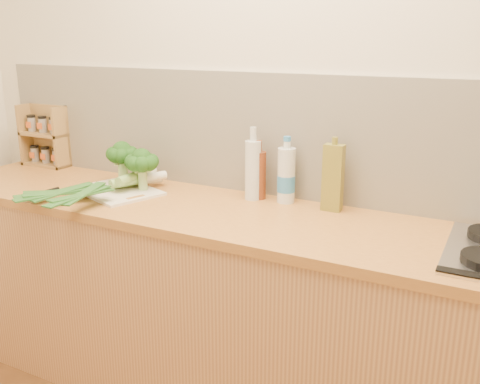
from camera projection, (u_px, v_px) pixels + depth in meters
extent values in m
plane|color=beige|center=(285.00, 106.00, 2.29)|extent=(3.50, 0.00, 3.50)
cube|color=silver|center=(283.00, 137.00, 2.32)|extent=(3.20, 0.02, 0.54)
cube|color=tan|center=(253.00, 319.00, 2.28)|extent=(3.20, 0.60, 0.86)
cube|color=#B97D36|center=(254.00, 219.00, 2.15)|extent=(3.20, 0.62, 0.04)
cube|color=white|center=(117.00, 191.00, 2.45)|extent=(0.46, 0.40, 0.01)
cylinder|color=#99BC6D|center=(123.00, 173.00, 2.55)|extent=(0.05, 0.05, 0.10)
sphere|color=#16350E|center=(122.00, 151.00, 2.52)|extent=(0.09, 0.09, 0.09)
sphere|color=#16350E|center=(129.00, 155.00, 2.51)|extent=(0.07, 0.07, 0.07)
sphere|color=#16350E|center=(131.00, 153.00, 2.54)|extent=(0.07, 0.07, 0.07)
sphere|color=#16350E|center=(126.00, 152.00, 2.57)|extent=(0.07, 0.07, 0.07)
sphere|color=#16350E|center=(118.00, 153.00, 2.56)|extent=(0.07, 0.07, 0.07)
sphere|color=#16350E|center=(113.00, 154.00, 2.53)|extent=(0.07, 0.07, 0.07)
sphere|color=#16350E|center=(115.00, 156.00, 2.49)|extent=(0.07, 0.07, 0.07)
sphere|color=#16350E|center=(122.00, 156.00, 2.49)|extent=(0.07, 0.07, 0.07)
cylinder|color=#99BC6D|center=(143.00, 181.00, 2.44)|extent=(0.04, 0.04, 0.08)
sphere|color=#16350E|center=(142.00, 159.00, 2.41)|extent=(0.10, 0.10, 0.10)
sphere|color=#16350E|center=(150.00, 163.00, 2.40)|extent=(0.07, 0.07, 0.07)
sphere|color=#16350E|center=(151.00, 161.00, 2.43)|extent=(0.07, 0.07, 0.07)
sphere|color=#16350E|center=(146.00, 160.00, 2.46)|extent=(0.07, 0.07, 0.07)
sphere|color=#16350E|center=(137.00, 160.00, 2.45)|extent=(0.07, 0.07, 0.07)
sphere|color=#16350E|center=(132.00, 162.00, 2.42)|extent=(0.07, 0.07, 0.07)
sphere|color=#16350E|center=(134.00, 164.00, 2.39)|extent=(0.07, 0.07, 0.07)
sphere|color=#16350E|center=(142.00, 164.00, 2.38)|extent=(0.07, 0.07, 0.07)
cylinder|color=white|center=(150.00, 180.00, 2.54)|extent=(0.10, 0.12, 0.04)
cylinder|color=#85B359|center=(125.00, 183.00, 2.48)|extent=(0.11, 0.14, 0.04)
cube|color=#194619|center=(60.00, 192.00, 2.34)|extent=(0.24, 0.25, 0.02)
cube|color=#194619|center=(55.00, 192.00, 2.33)|extent=(0.23, 0.31, 0.01)
cube|color=#194619|center=(62.00, 191.00, 2.34)|extent=(0.15, 0.28, 0.02)
cylinder|color=white|center=(153.00, 177.00, 2.51)|extent=(0.09, 0.13, 0.04)
cylinder|color=#85B359|center=(127.00, 182.00, 2.43)|extent=(0.10, 0.16, 0.04)
cube|color=#194619|center=(60.00, 193.00, 2.25)|extent=(0.21, 0.27, 0.02)
cube|color=#194619|center=(55.00, 194.00, 2.24)|extent=(0.19, 0.33, 0.01)
cube|color=#194619|center=(62.00, 192.00, 2.26)|extent=(0.11, 0.28, 0.02)
cylinder|color=white|center=(146.00, 172.00, 2.53)|extent=(0.04, 0.12, 0.04)
cylinder|color=#85B359|center=(129.00, 178.00, 2.42)|extent=(0.04, 0.15, 0.04)
cube|color=#194619|center=(82.00, 195.00, 2.17)|extent=(0.10, 0.30, 0.02)
cube|color=#194619|center=(79.00, 196.00, 2.15)|extent=(0.05, 0.34, 0.01)
cube|color=#194619|center=(84.00, 193.00, 2.17)|extent=(0.10, 0.28, 0.02)
cube|color=silver|center=(74.00, 187.00, 2.53)|extent=(0.06, 0.17, 0.00)
cylinder|color=black|center=(48.00, 192.00, 2.42)|extent=(0.04, 0.11, 0.02)
cube|color=#A07B44|center=(50.00, 135.00, 2.94)|extent=(0.28, 0.02, 0.33)
cube|color=#A07B44|center=(47.00, 164.00, 2.95)|extent=(0.28, 0.11, 0.02)
cube|color=#A07B44|center=(44.00, 134.00, 2.90)|extent=(0.28, 0.11, 0.02)
cube|color=#A07B44|center=(27.00, 134.00, 2.96)|extent=(0.02, 0.11, 0.33)
cube|color=#A07B44|center=(62.00, 138.00, 2.85)|extent=(0.02, 0.11, 0.33)
cylinder|color=gray|center=(35.00, 154.00, 2.97)|extent=(0.04, 0.04, 0.08)
cylinder|color=gray|center=(46.00, 156.00, 2.94)|extent=(0.04, 0.04, 0.08)
cylinder|color=gray|center=(57.00, 157.00, 2.90)|extent=(0.04, 0.04, 0.08)
cylinder|color=gray|center=(32.00, 124.00, 2.92)|extent=(0.04, 0.04, 0.08)
cylinder|color=gray|center=(43.00, 125.00, 2.89)|extent=(0.04, 0.04, 0.08)
cylinder|color=gray|center=(54.00, 126.00, 2.85)|extent=(0.04, 0.04, 0.08)
cube|color=olive|center=(333.00, 178.00, 2.16)|extent=(0.08, 0.05, 0.28)
cylinder|color=olive|center=(335.00, 141.00, 2.12)|extent=(0.02, 0.02, 0.03)
cylinder|color=silver|center=(253.00, 170.00, 2.32)|extent=(0.07, 0.07, 0.26)
cylinder|color=silver|center=(253.00, 134.00, 2.27)|extent=(0.03, 0.03, 0.06)
cylinder|color=maroon|center=(259.00, 175.00, 2.33)|extent=(0.06, 0.06, 0.21)
cylinder|color=maroon|center=(259.00, 146.00, 2.30)|extent=(0.03, 0.03, 0.05)
cylinder|color=silver|center=(286.00, 175.00, 2.28)|extent=(0.08, 0.08, 0.24)
cylinder|color=silver|center=(287.00, 145.00, 2.24)|extent=(0.03, 0.03, 0.03)
cylinder|color=#3480C6|center=(286.00, 183.00, 2.29)|extent=(0.08, 0.08, 0.07)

